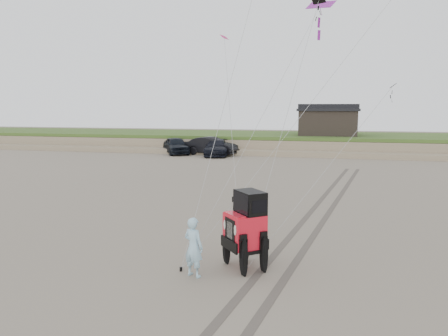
{
  "coord_description": "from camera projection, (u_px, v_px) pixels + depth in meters",
  "views": [
    {
      "loc": [
        2.37,
        -11.86,
        4.74
      ],
      "look_at": [
        -1.28,
        3.0,
        2.6
      ],
      "focal_mm": 35.0,
      "sensor_mm": 36.0,
      "label": 1
    }
  ],
  "objects": [
    {
      "name": "truck_a",
      "position": [
        176.0,
        145.0,
        44.41
      ],
      "size": [
        4.39,
        5.35,
        1.72
      ],
      "primitive_type": "imported",
      "rotation": [
        0.0,
        0.0,
        0.56
      ],
      "color": "black",
      "rests_on": "ground"
    },
    {
      "name": "truck_c",
      "position": [
        217.0,
        148.0,
        42.84
      ],
      "size": [
        3.18,
        5.76,
        1.58
      ],
      "primitive_type": "imported",
      "rotation": [
        0.0,
        0.0,
        0.19
      ],
      "color": "black",
      "rests_on": "ground"
    },
    {
      "name": "truck_b",
      "position": [
        211.0,
        146.0,
        43.55
      ],
      "size": [
        5.68,
        3.17,
        1.77
      ],
      "primitive_type": "imported",
      "rotation": [
        0.0,
        0.0,
        1.31
      ],
      "color": "black",
      "rests_on": "ground"
    },
    {
      "name": "tire_tracks",
      "position": [
        320.0,
        212.0,
        19.84
      ],
      "size": [
        5.22,
        29.74,
        0.01
      ],
      "color": "#4C443D",
      "rests_on": "ground"
    },
    {
      "name": "cabin",
      "position": [
        328.0,
        121.0,
        47.29
      ],
      "size": [
        6.4,
        5.4,
        3.35
      ],
      "color": "black",
      "rests_on": "dune_ridge"
    },
    {
      "name": "stake_main",
      "position": [
        181.0,
        269.0,
        12.7
      ],
      "size": [
        0.08,
        0.08,
        0.12
      ],
      "primitive_type": "cylinder",
      "color": "black",
      "rests_on": "ground"
    },
    {
      "name": "man",
      "position": [
        194.0,
        247.0,
        12.21
      ],
      "size": [
        0.73,
        0.61,
        1.71
      ],
      "primitive_type": "imported",
      "rotation": [
        0.0,
        0.0,
        2.76
      ],
      "color": "#8BC0D7",
      "rests_on": "ground"
    },
    {
      "name": "ground",
      "position": [
        242.0,
        272.0,
        12.62
      ],
      "size": [
        160.0,
        160.0,
        0.0
      ],
      "primitive_type": "plane",
      "color": "#6B6054",
      "rests_on": "ground"
    },
    {
      "name": "dune_ridge",
      "position": [
        309.0,
        143.0,
        48.57
      ],
      "size": [
        160.0,
        14.25,
        1.73
      ],
      "color": "#7A6B54",
      "rests_on": "ground"
    },
    {
      "name": "stake_aux",
      "position": [
        243.0,
        273.0,
        12.43
      ],
      "size": [
        0.08,
        0.08,
        0.12
      ],
      "primitive_type": "cylinder",
      "color": "black",
      "rests_on": "ground"
    },
    {
      "name": "jeep",
      "position": [
        245.0,
        238.0,
        12.84
      ],
      "size": [
        5.19,
        4.83,
        1.85
      ],
      "primitive_type": null,
      "rotation": [
        0.0,
        0.0,
        -0.88
      ],
      "color": "red",
      "rests_on": "ground"
    }
  ]
}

